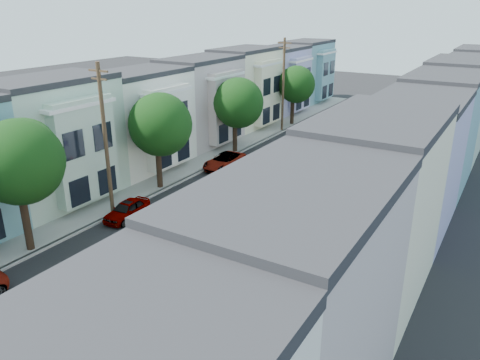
% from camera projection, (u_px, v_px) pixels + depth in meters
% --- Properties ---
extents(ground, '(160.00, 160.00, 0.00)m').
position_uv_depth(ground, '(166.00, 249.00, 27.29)').
color(ground, black).
rests_on(ground, ground).
extents(road_slab, '(12.00, 70.00, 0.02)m').
position_uv_depth(road_slab, '(281.00, 174.00, 39.32)').
color(road_slab, black).
rests_on(road_slab, ground).
extents(curb_left, '(0.30, 70.00, 0.15)m').
position_uv_depth(curb_left, '(221.00, 162.00, 42.22)').
color(curb_left, gray).
rests_on(curb_left, ground).
extents(curb_right, '(0.30, 70.00, 0.15)m').
position_uv_depth(curb_right, '(350.00, 187.00, 36.38)').
color(curb_right, gray).
rests_on(curb_right, ground).
extents(sidewalk_left, '(2.60, 70.00, 0.15)m').
position_uv_depth(sidewalk_left, '(209.00, 160.00, 42.84)').
color(sidewalk_left, gray).
rests_on(sidewalk_left, ground).
extents(sidewalk_right, '(2.60, 70.00, 0.15)m').
position_uv_depth(sidewalk_right, '(367.00, 190.00, 35.75)').
color(sidewalk_right, gray).
rests_on(sidewalk_right, ground).
extents(centerline, '(0.12, 70.00, 0.01)m').
position_uv_depth(centerline, '(281.00, 174.00, 39.32)').
color(centerline, gold).
rests_on(centerline, ground).
extents(townhouse_row_left, '(5.00, 70.00, 8.50)m').
position_uv_depth(townhouse_row_left, '(176.00, 154.00, 44.70)').
color(townhouse_row_left, '#A9A5D0').
rests_on(townhouse_row_left, ground).
extents(townhouse_row_right, '(5.00, 70.00, 8.50)m').
position_uv_depth(townhouse_row_right, '(418.00, 201.00, 33.95)').
color(townhouse_row_right, '#A9A5D0').
rests_on(townhouse_row_right, ground).
extents(tree_b, '(4.68, 4.68, 7.84)m').
position_uv_depth(tree_b, '(19.00, 162.00, 25.05)').
color(tree_b, black).
rests_on(tree_b, ground).
extents(tree_c, '(4.70, 4.70, 7.47)m').
position_uv_depth(tree_c, '(159.00, 125.00, 34.40)').
color(tree_c, black).
rests_on(tree_c, ground).
extents(tree_d, '(4.70, 4.70, 7.19)m').
position_uv_depth(tree_d, '(238.00, 103.00, 43.39)').
color(tree_d, black).
rests_on(tree_d, ground).
extents(tree_e, '(4.26, 4.26, 6.94)m').
position_uv_depth(tree_e, '(296.00, 85.00, 53.74)').
color(tree_e, black).
rests_on(tree_e, ground).
extents(tree_far_r, '(3.10, 3.10, 5.76)m').
position_uv_depth(tree_far_r, '(412.00, 103.00, 46.99)').
color(tree_far_r, black).
rests_on(tree_far_r, ground).
extents(utility_pole_near, '(1.60, 0.26, 10.00)m').
position_uv_depth(utility_pole_near, '(106.00, 141.00, 30.12)').
color(utility_pole_near, '#42301E').
rests_on(utility_pole_near, ground).
extents(utility_pole_far, '(1.60, 0.26, 10.00)m').
position_uv_depth(utility_pole_far, '(283.00, 85.00, 50.98)').
color(utility_pole_far, '#42301E').
rests_on(utility_pole_far, ground).
extents(fedex_truck, '(2.31, 6.00, 2.88)m').
position_uv_depth(fedex_truck, '(280.00, 178.00, 33.97)').
color(fedex_truck, silver).
rests_on(fedex_truck, ground).
extents(lead_sedan, '(1.61, 3.95, 1.27)m').
position_uv_depth(lead_sedan, '(311.00, 164.00, 39.88)').
color(lead_sedan, black).
rests_on(lead_sedan, ground).
extents(parked_left_c, '(1.73, 3.92, 1.24)m').
position_uv_depth(parked_left_c, '(127.00, 210.00, 31.00)').
color(parked_left_c, '#A6A9AF').
rests_on(parked_left_c, ground).
extents(parked_left_d, '(2.19, 4.65, 1.29)m').
position_uv_depth(parked_left_d, '(224.00, 161.00, 40.57)').
color(parked_left_d, '#411509').
rests_on(parked_left_d, ground).
extents(parked_right_a, '(2.06, 4.63, 1.37)m').
position_uv_depth(parked_right_a, '(150.00, 336.00, 19.12)').
color(parked_right_a, '#4A4E4F').
rests_on(parked_right_a, ground).
extents(parked_right_b, '(2.76, 5.23, 1.40)m').
position_uv_depth(parked_right_b, '(213.00, 282.00, 22.81)').
color(parked_right_b, silver).
rests_on(parked_right_b, ground).
extents(parked_right_c, '(1.62, 4.03, 1.32)m').
position_uv_depth(parked_right_c, '(356.00, 161.00, 40.62)').
color(parked_right_c, black).
rests_on(parked_right_c, ground).
extents(parked_right_d, '(2.03, 4.45, 1.31)m').
position_uv_depth(parked_right_d, '(384.00, 138.00, 47.73)').
color(parked_right_d, '#11253F').
rests_on(parked_right_d, ground).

